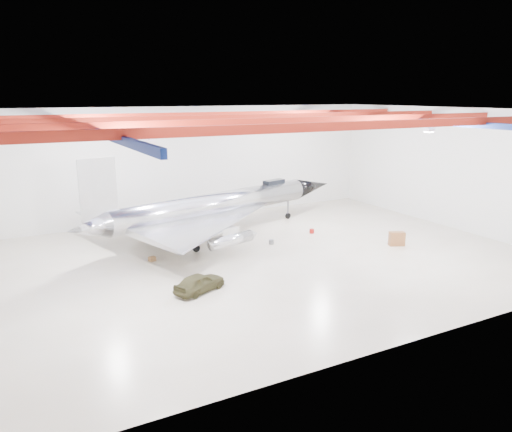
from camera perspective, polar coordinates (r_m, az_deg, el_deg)
floor at (r=37.94m, az=0.72°, el=-4.89°), size 40.00×40.00×0.00m
wall_back at (r=50.07m, az=-7.59°, el=6.02°), size 40.00×0.00×40.00m
wall_right at (r=49.28m, az=21.67°, el=5.05°), size 0.00×30.00×30.00m
ceiling at (r=35.97m, az=0.77°, el=11.95°), size 40.00×40.00×0.00m
ceiling_structure at (r=36.00m, az=0.77°, el=10.87°), size 39.50×29.50×1.08m
jet_aircraft at (r=43.45m, az=-4.65°, el=0.96°), size 27.99×19.89×7.77m
jeep at (r=31.81m, az=-6.48°, el=-7.58°), size 3.84×2.73×1.21m
desk at (r=42.63m, az=15.79°, el=-2.52°), size 1.39×1.06×1.14m
crate_ply at (r=38.16m, az=-11.79°, el=-4.82°), size 0.55×0.49×0.33m
toolbox_red at (r=44.69m, az=-3.26°, el=-1.81°), size 0.56×0.52×0.32m
engine_drum at (r=41.50m, az=1.76°, el=-2.99°), size 0.54×0.54×0.37m
parts_bin at (r=44.20m, az=-2.53°, el=-1.89°), size 0.80×0.74×0.45m
tool_chest at (r=45.00m, az=6.39°, el=-1.73°), size 0.51×0.51×0.38m
oil_barrel at (r=42.00m, az=-7.04°, el=-2.85°), size 0.60×0.48×0.42m
spares_box at (r=46.59m, az=-3.22°, el=-1.11°), size 0.47×0.47×0.41m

